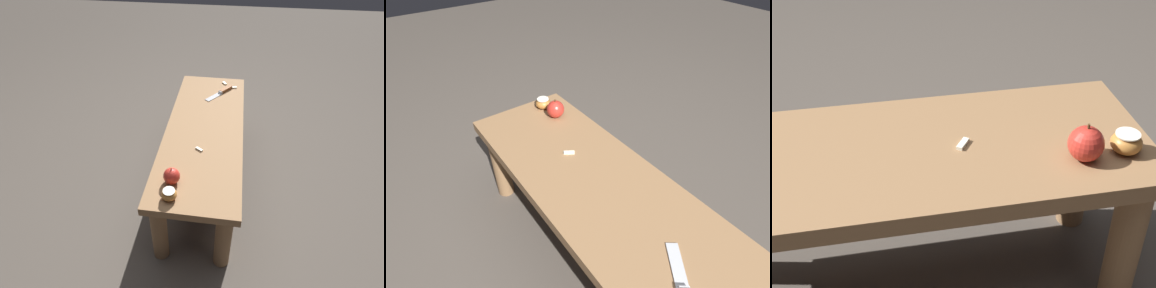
# 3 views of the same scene
# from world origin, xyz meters

# --- Properties ---
(ground_plane) EXTENTS (8.00, 8.00, 0.00)m
(ground_plane) POSITION_xyz_m (0.00, 0.00, 0.00)
(ground_plane) COLOR #4C443D
(wooden_bench) EXTENTS (1.18, 0.41, 0.40)m
(wooden_bench) POSITION_xyz_m (0.00, 0.00, 0.32)
(wooden_bench) COLOR olive
(wooden_bench) RESTS_ON ground_plane
(apple_whole) EXTENTS (0.07, 0.07, 0.08)m
(apple_whole) POSITION_xyz_m (0.42, -0.10, 0.44)
(apple_whole) COLOR red
(apple_whole) RESTS_ON wooden_bench
(apple_cut) EXTENTS (0.07, 0.07, 0.05)m
(apple_cut) POSITION_xyz_m (0.51, -0.09, 0.43)
(apple_cut) COLOR #B27233
(apple_cut) RESTS_ON wooden_bench
(apple_slice_near_bowl) EXTENTS (0.03, 0.04, 0.01)m
(apple_slice_near_bowl) POSITION_xyz_m (0.19, -0.01, 0.41)
(apple_slice_near_bowl) COLOR white
(apple_slice_near_bowl) RESTS_ON wooden_bench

